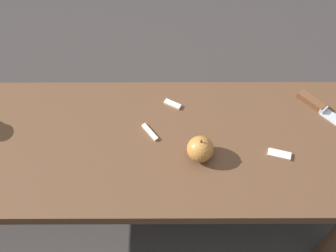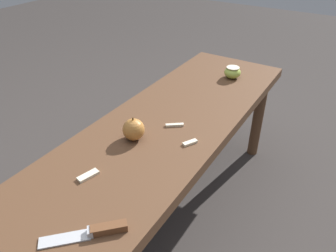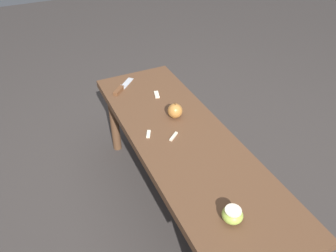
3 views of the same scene
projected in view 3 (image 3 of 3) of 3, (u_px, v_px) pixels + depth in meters
ground_plane at (182, 208)px, 1.77m from camera, size 8.00×8.00×0.00m
wooden_bench at (184, 150)px, 1.50m from camera, size 1.35×0.43×0.49m
knife at (121, 88)px, 1.79m from camera, size 0.16×0.16×0.02m
apple_whole at (175, 111)px, 1.58m from camera, size 0.07×0.07×0.08m
apple_cut at (232, 215)px, 1.11m from camera, size 0.07×0.07×0.05m
apple_slice_near_knife at (149, 134)px, 1.49m from camera, size 0.05×0.04×0.01m
apple_slice_center at (157, 94)px, 1.75m from camera, size 0.07×0.04×0.01m
apple_slice_near_bowl at (174, 136)px, 1.47m from camera, size 0.05×0.06×0.01m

